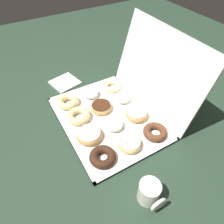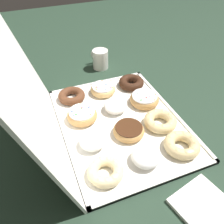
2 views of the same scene
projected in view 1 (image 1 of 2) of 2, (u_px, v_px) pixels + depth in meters
name	position (u px, v px, depth m)	size (l,w,h in m)	color
ground_plane	(108.00, 119.00, 1.03)	(3.00, 3.00, 0.00)	#233828
donut_box	(108.00, 118.00, 1.03)	(0.57, 0.44, 0.01)	white
box_lid_open	(157.00, 70.00, 0.99)	(0.57, 0.41, 0.01)	white
cruller_donut_0	(68.00, 101.00, 1.08)	(0.12, 0.12, 0.04)	#EACC8C
cruller_donut_1	(78.00, 116.00, 1.01)	(0.12, 0.12, 0.04)	#EACC8C
sprinkle_donut_2	(89.00, 135.00, 0.92)	(0.12, 0.12, 0.04)	tan
chocolate_cake_ring_donut_3	(103.00, 157.00, 0.84)	(0.11, 0.11, 0.04)	#381E11
powdered_filled_donut_4	(91.00, 92.00, 1.13)	(0.09, 0.09, 0.04)	white
chocolate_frosted_donut_5	(102.00, 107.00, 1.05)	(0.11, 0.11, 0.03)	tan
powdered_filled_donut_6	(114.00, 124.00, 0.97)	(0.09, 0.09, 0.04)	white
sprinkle_donut_7	(130.00, 143.00, 0.89)	(0.11, 0.11, 0.04)	#E5B770
cruller_donut_8	(111.00, 86.00, 1.18)	(0.11, 0.11, 0.03)	beige
powdered_filled_donut_9	(123.00, 97.00, 1.10)	(0.09, 0.09, 0.05)	white
sprinkle_donut_10	(137.00, 114.00, 1.02)	(0.11, 0.11, 0.04)	tan
chocolate_cake_ring_donut_11	(155.00, 132.00, 0.94)	(0.11, 0.11, 0.03)	#59331E
coffee_mug	(150.00, 193.00, 0.72)	(0.10, 0.08, 0.09)	white
napkin_stack	(65.00, 83.00, 1.24)	(0.15, 0.15, 0.01)	white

